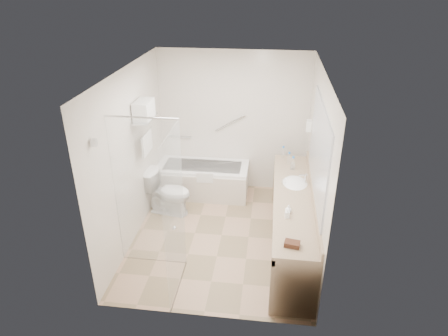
# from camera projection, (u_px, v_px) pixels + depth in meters

# --- Properties ---
(floor) EXTENTS (3.20, 3.20, 0.00)m
(floor) POSITION_uv_depth(u_px,v_px,m) (222.00, 235.00, 6.11)
(floor) COLOR tan
(floor) RESTS_ON ground
(ceiling) EXTENTS (2.60, 3.20, 0.10)m
(ceiling) POSITION_uv_depth(u_px,v_px,m) (221.00, 72.00, 4.99)
(ceiling) COLOR silver
(ceiling) RESTS_ON wall_back
(wall_back) EXTENTS (2.60, 0.10, 2.50)m
(wall_back) POSITION_uv_depth(u_px,v_px,m) (233.00, 122.00, 6.97)
(wall_back) COLOR beige
(wall_back) RESTS_ON ground
(wall_front) EXTENTS (2.60, 0.10, 2.50)m
(wall_front) POSITION_uv_depth(u_px,v_px,m) (201.00, 227.00, 4.13)
(wall_front) COLOR beige
(wall_front) RESTS_ON ground
(wall_left) EXTENTS (0.10, 3.20, 2.50)m
(wall_left) POSITION_uv_depth(u_px,v_px,m) (131.00, 157.00, 5.70)
(wall_left) COLOR beige
(wall_left) RESTS_ON ground
(wall_right) EXTENTS (0.10, 3.20, 2.50)m
(wall_right) POSITION_uv_depth(u_px,v_px,m) (316.00, 167.00, 5.40)
(wall_right) COLOR beige
(wall_right) RESTS_ON ground
(bathtub) EXTENTS (1.60, 0.73, 0.59)m
(bathtub) POSITION_uv_depth(u_px,v_px,m) (203.00, 179.00, 7.14)
(bathtub) COLOR white
(bathtub) RESTS_ON floor
(grab_bar_short) EXTENTS (0.40, 0.03, 0.03)m
(grab_bar_short) POSITION_uv_depth(u_px,v_px,m) (180.00, 137.00, 7.18)
(grab_bar_short) COLOR silver
(grab_bar_short) RESTS_ON wall_back
(grab_bar_long) EXTENTS (0.53, 0.03, 0.33)m
(grab_bar_long) POSITION_uv_depth(u_px,v_px,m) (230.00, 123.00, 6.94)
(grab_bar_long) COLOR silver
(grab_bar_long) RESTS_ON wall_back
(shower_enclosure) EXTENTS (0.96, 0.91, 2.11)m
(shower_enclosure) POSITION_uv_depth(u_px,v_px,m) (160.00, 205.00, 4.88)
(shower_enclosure) COLOR silver
(shower_enclosure) RESTS_ON floor
(towel_shelf) EXTENTS (0.24, 0.55, 0.81)m
(towel_shelf) POSITION_uv_depth(u_px,v_px,m) (144.00, 115.00, 5.77)
(towel_shelf) COLOR silver
(towel_shelf) RESTS_ON wall_left
(vanity_counter) EXTENTS (0.55, 2.70, 0.95)m
(vanity_counter) POSITION_uv_depth(u_px,v_px,m) (293.00, 209.00, 5.57)
(vanity_counter) COLOR tan
(vanity_counter) RESTS_ON floor
(sink) EXTENTS (0.40, 0.52, 0.14)m
(sink) POSITION_uv_depth(u_px,v_px,m) (295.00, 185.00, 5.85)
(sink) COLOR white
(sink) RESTS_ON vanity_counter
(faucet) EXTENTS (0.03, 0.03, 0.14)m
(faucet) POSITION_uv_depth(u_px,v_px,m) (306.00, 178.00, 5.78)
(faucet) COLOR silver
(faucet) RESTS_ON vanity_counter
(mirror) EXTENTS (0.02, 2.00, 1.20)m
(mirror) POSITION_uv_depth(u_px,v_px,m) (319.00, 151.00, 5.14)
(mirror) COLOR #A8ACB4
(mirror) RESTS_ON wall_right
(hairdryer_unit) EXTENTS (0.08, 0.10, 0.18)m
(hairdryer_unit) POSITION_uv_depth(u_px,v_px,m) (309.00, 126.00, 6.25)
(hairdryer_unit) COLOR white
(hairdryer_unit) RESTS_ON wall_right
(toilet) EXTENTS (0.81, 0.53, 0.73)m
(toilet) POSITION_uv_depth(u_px,v_px,m) (169.00, 193.00, 6.54)
(toilet) COLOR white
(toilet) RESTS_ON floor
(amenity_basket) EXTENTS (0.19, 0.14, 0.06)m
(amenity_basket) POSITION_uv_depth(u_px,v_px,m) (292.00, 244.00, 4.49)
(amenity_basket) COLOR #49271A
(amenity_basket) RESTS_ON vanity_counter
(soap_bottle_a) EXTENTS (0.07, 0.13, 0.06)m
(soap_bottle_a) POSITION_uv_depth(u_px,v_px,m) (287.00, 215.00, 5.00)
(soap_bottle_a) COLOR white
(soap_bottle_a) RESTS_ON vanity_counter
(soap_bottle_b) EXTENTS (0.10, 0.12, 0.08)m
(soap_bottle_b) POSITION_uv_depth(u_px,v_px,m) (288.00, 210.00, 5.10)
(soap_bottle_b) COLOR white
(soap_bottle_b) RESTS_ON vanity_counter
(water_bottle_left) EXTENTS (0.06, 0.06, 0.21)m
(water_bottle_left) POSITION_uv_depth(u_px,v_px,m) (289.00, 159.00, 6.35)
(water_bottle_left) COLOR silver
(water_bottle_left) RESTS_ON vanity_counter
(water_bottle_mid) EXTENTS (0.07, 0.07, 0.22)m
(water_bottle_mid) POSITION_uv_depth(u_px,v_px,m) (293.00, 163.00, 6.18)
(water_bottle_mid) COLOR silver
(water_bottle_mid) RESTS_ON vanity_counter
(water_bottle_right) EXTENTS (0.06, 0.06, 0.21)m
(water_bottle_right) POSITION_uv_depth(u_px,v_px,m) (283.00, 153.00, 6.57)
(water_bottle_right) COLOR silver
(water_bottle_right) RESTS_ON vanity_counter
(drinking_glass_near) EXTENTS (0.10, 0.10, 0.10)m
(drinking_glass_near) POSITION_uv_depth(u_px,v_px,m) (293.00, 166.00, 6.20)
(drinking_glass_near) COLOR silver
(drinking_glass_near) RESTS_ON vanity_counter
(drinking_glass_far) EXTENTS (0.07, 0.07, 0.08)m
(drinking_glass_far) POSITION_uv_depth(u_px,v_px,m) (284.00, 182.00, 5.76)
(drinking_glass_far) COLOR silver
(drinking_glass_far) RESTS_ON vanity_counter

